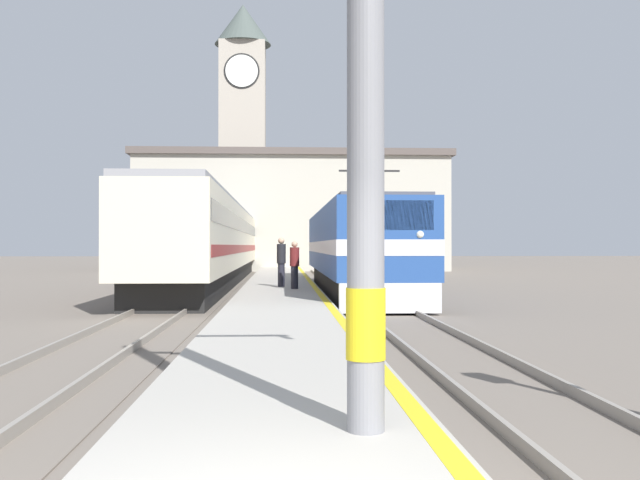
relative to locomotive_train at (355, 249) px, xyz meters
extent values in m
plane|color=#70665B|center=(-2.95, 4.67, -1.77)|extent=(200.00, 200.00, 0.00)
cube|color=#ADA89E|center=(-2.95, -0.33, -1.59)|extent=(2.86, 140.00, 0.35)
cube|color=yellow|center=(-1.67, -0.33, -1.42)|extent=(0.20, 140.00, 0.00)
cube|color=#70665B|center=(0.00, -0.33, -1.76)|extent=(2.83, 140.00, 0.02)
cube|color=gray|center=(-0.72, -0.33, -1.68)|extent=(0.07, 140.00, 0.14)
cube|color=gray|center=(0.72, -0.33, -1.68)|extent=(0.07, 140.00, 0.14)
cube|color=#70665B|center=(-6.28, -0.33, -1.76)|extent=(2.83, 140.00, 0.02)
cube|color=gray|center=(-6.99, -0.33, -1.68)|extent=(0.07, 140.00, 0.14)
cube|color=gray|center=(-5.56, -0.33, -1.68)|extent=(0.07, 140.00, 0.14)
cube|color=black|center=(0.00, 0.04, -1.32)|extent=(2.46, 17.87, 0.90)
cube|color=#23478C|center=(0.00, 0.04, 0.31)|extent=(2.90, 19.42, 2.37)
cube|color=silver|center=(0.00, 0.04, 0.08)|extent=(2.92, 19.44, 0.44)
cube|color=silver|center=(0.00, -9.52, -1.27)|extent=(2.75, 0.30, 0.81)
cube|color=black|center=(0.00, -9.61, 0.95)|extent=(2.32, 0.12, 0.80)
sphere|color=white|center=(-0.80, -9.65, 0.43)|extent=(0.20, 0.20, 0.20)
sphere|color=white|center=(0.80, -9.65, 0.43)|extent=(0.20, 0.20, 0.20)
cube|color=#4C4C51|center=(0.00, 0.04, 1.56)|extent=(2.61, 18.45, 0.12)
cylinder|color=#333333|center=(0.00, -5.16, 2.12)|extent=(0.06, 0.63, 1.03)
cylinder|color=#333333|center=(0.00, -4.46, 2.12)|extent=(0.06, 0.63, 1.03)
cube|color=#262626|center=(0.00, -4.81, 2.62)|extent=(2.03, 0.08, 0.06)
cube|color=black|center=(-6.28, 11.43, -1.32)|extent=(2.47, 40.30, 0.90)
cube|color=beige|center=(-6.28, 11.43, 0.55)|extent=(2.90, 41.98, 2.84)
cube|color=black|center=(-6.28, 11.43, 1.12)|extent=(2.92, 41.14, 0.64)
cube|color=maroon|center=(-6.28, 11.43, -0.02)|extent=(2.92, 41.14, 0.36)
cube|color=gray|center=(-6.28, 11.43, 2.07)|extent=(2.67, 41.98, 0.20)
cylinder|color=gray|center=(-2.22, -23.28, 2.15)|extent=(0.32, 0.32, 7.13)
cylinder|color=yellow|center=(-2.22, -23.28, -0.52)|extent=(0.34, 0.34, 0.60)
cylinder|color=#23232D|center=(-2.45, -2.68, -1.01)|extent=(0.26, 0.26, 0.81)
cylinder|color=maroon|center=(-2.45, -2.68, -0.27)|extent=(0.34, 0.34, 0.68)
sphere|color=tan|center=(-2.45, -2.68, 0.18)|extent=(0.22, 0.22, 0.22)
cylinder|color=#23232D|center=(-2.92, -1.28, -0.98)|extent=(0.26, 0.26, 0.88)
cylinder|color=black|center=(-2.92, -1.28, -0.17)|extent=(0.34, 0.34, 0.73)
sphere|color=tan|center=(-2.92, -1.28, 0.31)|extent=(0.24, 0.24, 0.24)
cube|color=#ADA393|center=(-6.47, 39.91, 8.49)|extent=(4.16, 4.16, 20.52)
cylinder|color=black|center=(-6.47, 37.81, 15.84)|extent=(3.21, 0.06, 3.21)
cylinder|color=white|center=(-6.47, 37.78, 15.84)|extent=(2.91, 0.10, 2.91)
cone|color=#47514C|center=(-6.47, 39.91, 20.62)|extent=(5.20, 5.20, 3.74)
cube|color=#B7B2A3|center=(-2.10, 29.68, 2.49)|extent=(23.31, 9.97, 8.51)
cube|color=#564C47|center=(-2.10, 29.68, 6.99)|extent=(23.91, 10.57, 0.50)
camera|label=1|loc=(-2.93, -29.52, 0.13)|focal=42.00mm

